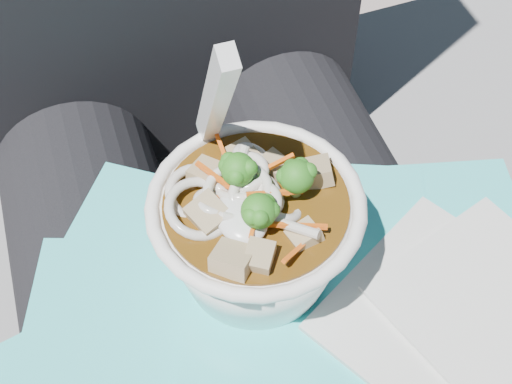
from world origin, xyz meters
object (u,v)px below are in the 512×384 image
object	(u,v)px
lap	(259,348)
plastic_bag	(293,339)
stone_ledge	(218,337)
person_body	(222,226)
udon_bowl	(255,226)

from	to	relation	value
lap	plastic_bag	xyz separation A→B (m)	(0.01, -0.04, 0.08)
stone_ledge	lap	distance (m)	0.32
stone_ledge	person_body	world-z (taller)	person_body
udon_bowl	lap	bearing A→B (deg)	-98.95
plastic_bag	udon_bowl	size ratio (longest dim) A/B	2.08
stone_ledge	lap	bearing A→B (deg)	-90.00
plastic_bag	udon_bowl	distance (m)	0.08
udon_bowl	stone_ledge	bearing A→B (deg)	91.23
stone_ledge	person_body	bearing A→B (deg)	-90.00
lap	person_body	bearing A→B (deg)	90.00
plastic_bag	udon_bowl	world-z (taller)	udon_bowl
lap	plastic_bag	size ratio (longest dim) A/B	1.23
stone_ledge	udon_bowl	distance (m)	0.43
lap	udon_bowl	world-z (taller)	udon_bowl
person_body	plastic_bag	size ratio (longest dim) A/B	2.48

